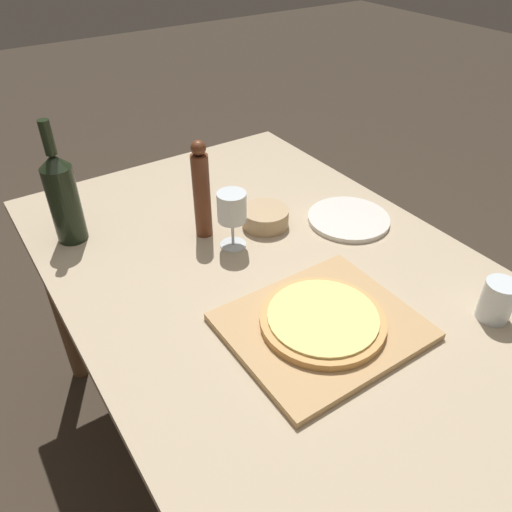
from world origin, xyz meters
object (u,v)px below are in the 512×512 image
object	(u,v)px
wine_glass	(232,209)
small_bowl	(265,217)
wine_bottle	(63,196)
pepper_mill	(202,192)
pizza	(323,319)

from	to	relation	value
wine_glass	small_bowl	world-z (taller)	wine_glass
small_bowl	wine_bottle	bearing A→B (deg)	153.46
wine_bottle	pepper_mill	distance (m)	0.36
pizza	wine_bottle	bearing A→B (deg)	117.74
pepper_mill	wine_glass	world-z (taller)	pepper_mill
wine_glass	small_bowl	distance (m)	0.16
wine_bottle	small_bowl	distance (m)	0.54
pepper_mill	small_bowl	distance (m)	0.20
small_bowl	wine_glass	bearing A→B (deg)	-164.76
wine_bottle	pepper_mill	xyz separation A→B (m)	(0.31, -0.18, 0.00)
pizza	pepper_mill	size ratio (longest dim) A/B	0.99
wine_glass	small_bowl	bearing A→B (deg)	15.24
pizza	small_bowl	bearing A→B (deg)	71.96
pizza	wine_bottle	size ratio (longest dim) A/B	0.81
pepper_mill	small_bowl	size ratio (longest dim) A/B	2.08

